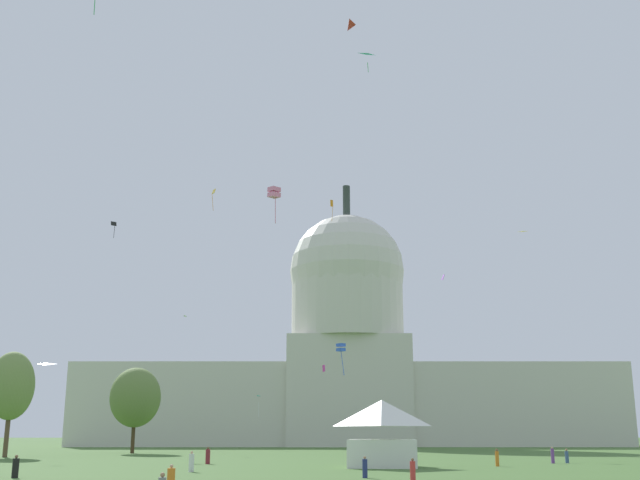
{
  "coord_description": "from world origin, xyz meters",
  "views": [
    {
      "loc": [
        -1.37,
        -26.62,
        3.35
      ],
      "look_at": [
        -1.26,
        95.66,
        33.9
      ],
      "focal_mm": 43.05,
      "sensor_mm": 36.0,
      "label": 1
    }
  ],
  "objects": [
    {
      "name": "kite_yellow_high",
      "position": [
        33.89,
        102.05,
        36.69
      ],
      "size": [
        1.63,
        1.04,
        0.25
      ],
      "rotation": [
        0.0,
        0.0,
        6.02
      ],
      "color": "yellow"
    },
    {
      "name": "tree_west_mid",
      "position": [
        -43.24,
        78.93,
        9.31
      ],
      "size": [
        7.22,
        7.3,
        13.94
      ],
      "color": "brown",
      "rests_on": "ground_plane"
    },
    {
      "name": "kite_magenta_low",
      "position": [
        -0.77,
        97.18,
        13.12
      ],
      "size": [
        0.47,
        0.95,
        1.16
      ],
      "rotation": [
        0.0,
        0.0,
        3.5
      ],
      "color": "#D1339E"
    },
    {
      "name": "person_denim_front_center",
      "position": [
        25.4,
        59.6,
        0.69
      ],
      "size": [
        0.49,
        0.49,
        1.51
      ],
      "rotation": [
        0.0,
        0.0,
        4.38
      ],
      "color": "#3D5684",
      "rests_on": "ground_plane"
    },
    {
      "name": "kite_turquoise_low",
      "position": [
        -12.64,
        122.63,
        9.26
      ],
      "size": [
        0.96,
        1.55,
        3.63
      ],
      "rotation": [
        0.0,
        0.0,
        1.62
      ],
      "color": "teal"
    },
    {
      "name": "person_purple_deep_crowd",
      "position": [
        23.65,
        58.88,
        0.8
      ],
      "size": [
        0.49,
        0.49,
        1.74
      ],
      "rotation": [
        0.0,
        0.0,
        2.04
      ],
      "color": "#703D93",
      "rests_on": "ground_plane"
    },
    {
      "name": "kite_cyan_high",
      "position": [
        4.69,
        61.5,
        49.29
      ],
      "size": [
        1.92,
        1.17,
        2.26
      ],
      "rotation": [
        0.0,
        0.0,
        0.27
      ],
      "color": "#33BCDB"
    },
    {
      "name": "person_red_near_tree_west",
      "position": [
        5.0,
        28.29,
        0.71
      ],
      "size": [
        0.49,
        0.49,
        1.55
      ],
      "rotation": [
        0.0,
        0.0,
        4.34
      ],
      "color": "red",
      "rests_on": "ground_plane"
    },
    {
      "name": "kite_lime_mid",
      "position": [
        -25.34,
        106.44,
        22.7
      ],
      "size": [
        0.64,
        1.77,
        0.26
      ],
      "rotation": [
        0.0,
        0.0,
        4.77
      ],
      "color": "#8CD133"
    },
    {
      "name": "person_orange_near_tree_east",
      "position": [
        16.04,
        51.59,
        0.78
      ],
      "size": [
        0.5,
        0.5,
        1.68
      ],
      "rotation": [
        0.0,
        0.0,
        4.1
      ],
      "color": "orange",
      "rests_on": "ground_plane"
    },
    {
      "name": "person_white_mid_left",
      "position": [
        -12.29,
        41.01,
        0.77
      ],
      "size": [
        0.64,
        0.64,
        1.71
      ],
      "rotation": [
        0.0,
        0.0,
        2.4
      ],
      "color": "silver",
      "rests_on": "ground_plane"
    },
    {
      "name": "kite_pink_mid",
      "position": [
        -6.2,
        50.31,
        27.71
      ],
      "size": [
        1.47,
        1.47,
        3.93
      ],
      "rotation": [
        0.0,
        0.0,
        3.85
      ],
      "color": "pink"
    },
    {
      "name": "event_tent",
      "position": [
        4.63,
        49.49,
        3.24
      ],
      "size": [
        7.43,
        7.29,
        6.31
      ],
      "rotation": [
        0.0,
        0.0,
        -0.1
      ],
      "color": "white",
      "rests_on": "ground_plane"
    },
    {
      "name": "kite_violet_mid",
      "position": [
        21.8,
        115.08,
        31.5
      ],
      "size": [
        0.58,
        0.88,
        1.17
      ],
      "rotation": [
        0.0,
        0.0,
        4.1
      ],
      "color": "purple"
    },
    {
      "name": "kite_gold_high",
      "position": [
        -21.66,
        112.73,
        47.21
      ],
      "size": [
        0.83,
        1.03,
        4.32
      ],
      "rotation": [
        0.0,
        0.0,
        1.48
      ],
      "color": "gold"
    },
    {
      "name": "kite_red_high",
      "position": [
        2.24,
        42.86,
        42.65
      ],
      "size": [
        0.85,
        1.77,
        0.11
      ],
      "rotation": [
        0.0,
        0.0,
        1.61
      ],
      "color": "red"
    },
    {
      "name": "kite_orange_high",
      "position": [
        0.93,
        115.94,
        45.82
      ],
      "size": [
        0.57,
        0.42,
        4.29
      ],
      "rotation": [
        0.0,
        0.0,
        2.91
      ],
      "color": "orange"
    },
    {
      "name": "tree_west_far",
      "position": [
        -30.64,
        97.08,
        8.54
      ],
      "size": [
        11.35,
        11.24,
        13.21
      ],
      "color": "#42301E",
      "rests_on": "ground_plane"
    },
    {
      "name": "person_black_back_right",
      "position": [
        -23.91,
        32.43,
        0.74
      ],
      "size": [
        0.64,
        0.64,
        1.65
      ],
      "rotation": [
        0.0,
        0.0,
        4.25
      ],
      "color": "black",
      "rests_on": "ground_plane"
    },
    {
      "name": "kite_blue_low",
      "position": [
        1.14,
        65.64,
        13.07
      ],
      "size": [
        1.18,
        1.18,
        3.8
      ],
      "rotation": [
        0.0,
        0.0,
        5.42
      ],
      "color": "blue"
    },
    {
      "name": "capitol_building",
      "position": [
        5.17,
        154.84,
        19.37
      ],
      "size": [
        124.61,
        27.51,
        62.48
      ],
      "color": "beige",
      "rests_on": "ground_plane"
    },
    {
      "name": "person_maroon_front_right",
      "position": [
        -13.18,
        57.07,
        0.79
      ],
      "size": [
        0.64,
        0.64,
        1.76
      ],
      "rotation": [
        0.0,
        0.0,
        5.17
      ],
      "color": "maroon",
      "rests_on": "ground_plane"
    },
    {
      "name": "kite_white_low",
      "position": [
        -34.4,
        66.29,
        10.64
      ],
      "size": [
        1.79,
        0.89,
        0.36
      ],
      "rotation": [
        0.0,
        0.0,
        0.04
      ],
      "color": "white"
    },
    {
      "name": "kite_black_high",
      "position": [
        -38.74,
        107.3,
        39.56
      ],
      "size": [
        0.98,
        0.81,
        3.14
      ],
      "rotation": [
        0.0,
        0.0,
        2.97
      ],
      "color": "black"
    },
    {
      "name": "person_navy_front_left",
      "position": [
        1.95,
        32.4,
        0.71
      ],
      "size": [
        0.48,
        0.48,
        1.55
      ],
      "rotation": [
        0.0,
        0.0,
        0.35
      ],
      "color": "navy",
      "rests_on": "ground_plane"
    },
    {
      "name": "person_orange_near_tent",
      "position": [
        -9.95,
        19.46,
        0.67
      ],
      "size": [
        0.63,
        0.63,
        1.49
      ],
      "rotation": [
        0.0,
        0.0,
        5.64
      ],
      "color": "orange",
      "rests_on": "ground_plane"
    }
  ]
}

